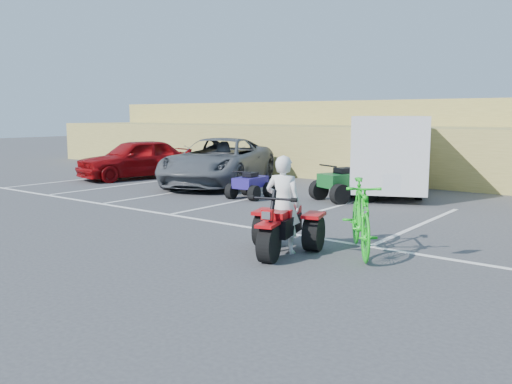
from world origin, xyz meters
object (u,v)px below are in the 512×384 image
Objects in this scene: grey_pickup at (219,161)px; red_car at (136,159)px; red_trike_atv at (280,254)px; rider at (283,204)px; quad_atv_blue at (250,198)px; green_dirt_bike at (361,217)px; cargo_trailer at (389,152)px; quad_atv_green at (344,201)px.

red_car is (-3.84, -0.51, -0.05)m from grey_pickup.
rider is (-0.04, 0.14, 0.87)m from red_trike_atv.
red_car reaches higher than quad_atv_blue.
cargo_trailer is at bearing 76.58° from green_dirt_bike.
cargo_trailer is (5.62, 1.76, 0.49)m from grey_pickup.
green_dirt_bike is 13.30m from red_car.
grey_pickup reaches higher than red_car.
green_dirt_bike is 0.40× the size of cargo_trailer.
red_trike_atv is at bearing -173.07° from green_dirt_bike.
red_car is at bearing 169.89° from cargo_trailer.
rider is at bearing -14.92° from red_car.
cargo_trailer is 4.28× the size of quad_atv_blue.
green_dirt_bike is 1.35× the size of quad_atv_green.
quad_atv_green is (-1.99, 5.98, -0.87)m from rider.
red_trike_atv is at bearing -48.74° from quad_atv_green.
grey_pickup is at bearing 173.78° from cargo_trailer.
quad_atv_blue is at bearing -62.71° from rider.
grey_pickup is at bearing 111.92° from green_dirt_bike.
quad_atv_green is at bearing -26.72° from grey_pickup.
cargo_trailer is at bearing -94.65° from rider.
quad_atv_green is at bearing -87.54° from rider.
quad_atv_blue is at bearing -53.34° from grey_pickup.
grey_pickup is (-7.27, 6.51, -0.05)m from rider.
red_trike_atv is 8.69m from cargo_trailer.
green_dirt_bike is (1.08, 0.93, 0.66)m from red_trike_atv.
red_car is at bearing 166.68° from grey_pickup.
quad_atv_blue is at bearing 116.69° from red_trike_atv.
quad_atv_blue is at bearing -151.56° from cargo_trailer.
red_trike_atv is 6.60m from quad_atv_blue.
red_car reaches higher than quad_atv_green.
rider is 9.76m from grey_pickup.
red_car reaches higher than red_trike_atv.
red_trike_atv is 0.89m from rider.
red_trike_atv is at bearing -102.26° from cargo_trailer.
rider reaches higher than red_trike_atv.
red_trike_atv is 0.97× the size of rider.
cargo_trailer reaches higher than red_trike_atv.
green_dirt_bike is at bearing -9.62° from red_car.
cargo_trailer is at bearing 45.66° from quad_atv_blue.
rider reaches higher than quad_atv_green.
grey_pickup is 5.91m from cargo_trailer.
red_trike_atv is 0.29× the size of grey_pickup.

